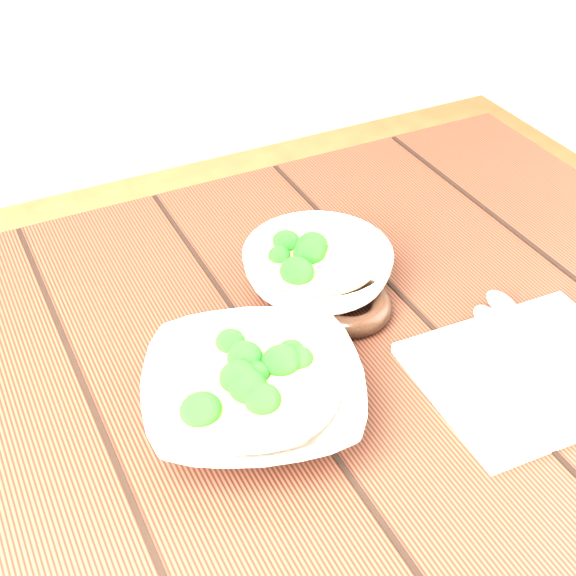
# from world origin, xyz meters

# --- Properties ---
(table) EXTENTS (1.20, 0.80, 0.75)m
(table) POSITION_xyz_m (0.00, 0.00, 0.63)
(table) COLOR #391A10
(table) RESTS_ON ground
(soup_bowl_front) EXTENTS (0.29, 0.29, 0.07)m
(soup_bowl_front) POSITION_xyz_m (-0.07, -0.07, 0.78)
(soup_bowl_front) COLOR silver
(soup_bowl_front) RESTS_ON table
(soup_bowl_back) EXTENTS (0.20, 0.20, 0.07)m
(soup_bowl_back) POSITION_xyz_m (0.09, 0.09, 0.78)
(soup_bowl_back) COLOR silver
(soup_bowl_back) RESTS_ON table
(trivet) EXTENTS (0.12, 0.12, 0.03)m
(trivet) POSITION_xyz_m (0.10, 0.03, 0.76)
(trivet) COLOR black
(trivet) RESTS_ON table
(napkin) EXTENTS (0.25, 0.21, 0.01)m
(napkin) POSITION_xyz_m (0.23, -0.16, 0.76)
(napkin) COLOR beige
(napkin) RESTS_ON table
(spoon_left) EXTENTS (0.07, 0.20, 0.01)m
(spoon_left) POSITION_xyz_m (0.23, -0.11, 0.77)
(spoon_left) COLOR #ADAA98
(spoon_left) RESTS_ON napkin
(spoon_right) EXTENTS (0.05, 0.20, 0.01)m
(spoon_right) POSITION_xyz_m (0.26, -0.09, 0.77)
(spoon_right) COLOR #ADAA98
(spoon_right) RESTS_ON napkin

